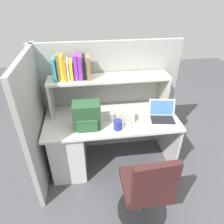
# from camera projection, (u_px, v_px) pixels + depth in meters

# --- Properties ---
(ground_plane) EXTENTS (8.00, 8.00, 0.00)m
(ground_plane) POSITION_uv_depth(u_px,v_px,m) (112.00, 161.00, 2.88)
(ground_plane) COLOR #4C4C51
(desk) EXTENTS (1.60, 0.70, 0.73)m
(desk) POSITION_uv_depth(u_px,v_px,m) (81.00, 141.00, 2.62)
(desk) COLOR silver
(desk) RESTS_ON ground_plane
(cubicle_partition_rear) EXTENTS (1.84, 0.05, 1.55)m
(cubicle_partition_rear) POSITION_uv_depth(u_px,v_px,m) (108.00, 100.00, 2.77)
(cubicle_partition_rear) COLOR #939991
(cubicle_partition_rear) RESTS_ON ground_plane
(cubicle_partition_left) EXTENTS (0.05, 1.06, 1.55)m
(cubicle_partition_left) POSITION_uv_depth(u_px,v_px,m) (38.00, 123.00, 2.32)
(cubicle_partition_left) COLOR #939991
(cubicle_partition_left) RESTS_ON ground_plane
(overhead_hutch) EXTENTS (1.44, 0.28, 0.45)m
(overhead_hutch) POSITION_uv_depth(u_px,v_px,m) (109.00, 84.00, 2.46)
(overhead_hutch) COLOR #BCB7AC
(overhead_hutch) RESTS_ON desk
(reference_books_on_shelf) EXTENTS (0.41, 0.18, 0.30)m
(reference_books_on_shelf) POSITION_uv_depth(u_px,v_px,m) (72.00, 68.00, 2.29)
(reference_books_on_shelf) COLOR teal
(reference_books_on_shelf) RESTS_ON overhead_hutch
(laptop) EXTENTS (0.35, 0.31, 0.22)m
(laptop) POSITION_uv_depth(u_px,v_px,m) (162.00, 115.00, 2.44)
(laptop) COLOR #B7BABF
(laptop) RESTS_ON desk
(backpack) EXTENTS (0.30, 0.23, 0.30)m
(backpack) POSITION_uv_depth(u_px,v_px,m) (87.00, 116.00, 2.26)
(backpack) COLOR #264C2D
(backpack) RESTS_ON desk
(computer_mouse) EXTENTS (0.07, 0.11, 0.03)m
(computer_mouse) POSITION_uv_depth(u_px,v_px,m) (128.00, 125.00, 2.34)
(computer_mouse) COLOR silver
(computer_mouse) RESTS_ON desk
(paper_cup) EXTENTS (0.08, 0.08, 0.10)m
(paper_cup) POSITION_uv_depth(u_px,v_px,m) (111.00, 117.00, 2.42)
(paper_cup) COLOR white
(paper_cup) RESTS_ON desk
(tissue_box) EXTENTS (0.24, 0.17, 0.10)m
(tissue_box) POSITION_uv_depth(u_px,v_px,m) (125.00, 116.00, 2.43)
(tissue_box) COLOR #BFB299
(tissue_box) RESTS_ON desk
(snack_canister) EXTENTS (0.10, 0.10, 0.11)m
(snack_canister) POSITION_uv_depth(u_px,v_px,m) (118.00, 125.00, 2.27)
(snack_canister) COLOR navy
(snack_canister) RESTS_ON desk
(office_chair) EXTENTS (0.52, 0.52, 0.93)m
(office_chair) POSITION_uv_depth(u_px,v_px,m) (146.00, 193.00, 2.00)
(office_chair) COLOR black
(office_chair) RESTS_ON ground_plane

